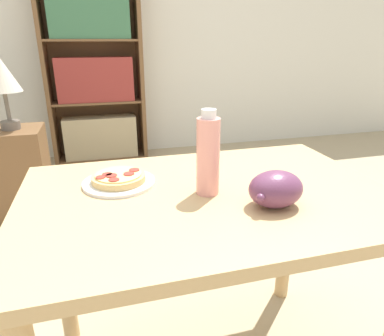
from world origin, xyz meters
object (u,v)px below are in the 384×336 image
object	(u,v)px
pizza_on_plate	(119,179)
table_lamp	(1,77)
drink_bottle	(208,155)
side_table	(20,176)
grape_bunch	(276,189)
bookshelf	(95,77)

from	to	relation	value
pizza_on_plate	table_lamp	distance (m)	1.42
table_lamp	drink_bottle	bearing A→B (deg)	-60.21
pizza_on_plate	drink_bottle	xyz separation A→B (m)	(0.24, -0.13, 0.10)
pizza_on_plate	drink_bottle	world-z (taller)	drink_bottle
side_table	pizza_on_plate	bearing A→B (deg)	-66.07
grape_bunch	table_lamp	size ratio (longest dim) A/B	0.33
drink_bottle	table_lamp	world-z (taller)	table_lamp
pizza_on_plate	bookshelf	xyz separation A→B (m)	(-0.04, 2.44, 0.07)
table_lamp	bookshelf	bearing A→B (deg)	65.58
grape_bunch	bookshelf	world-z (taller)	bookshelf
pizza_on_plate	table_lamp	bearing A→B (deg)	113.93
side_table	bookshelf	bearing A→B (deg)	65.58
pizza_on_plate	table_lamp	size ratio (longest dim) A/B	0.50
grape_bunch	drink_bottle	bearing A→B (deg)	139.15
drink_bottle	bookshelf	distance (m)	2.59
bookshelf	side_table	world-z (taller)	bookshelf
bookshelf	table_lamp	xyz separation A→B (m)	(-0.52, -1.16, 0.12)
pizza_on_plate	grape_bunch	bearing A→B (deg)	-33.84
grape_bunch	bookshelf	distance (m)	2.73
drink_bottle	side_table	bearing A→B (deg)	119.79
drink_bottle	bookshelf	xyz separation A→B (m)	(-0.29, 2.57, -0.03)
side_table	table_lamp	xyz separation A→B (m)	(0.00, 0.00, 0.62)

